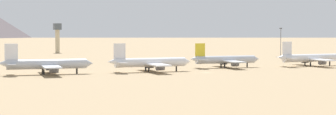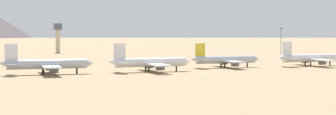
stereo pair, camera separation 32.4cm
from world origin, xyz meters
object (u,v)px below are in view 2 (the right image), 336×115
parked_jet_white_5 (310,58)px  control_tower (58,35)px  parked_jet_yellow_4 (225,60)px  light_pole_mid (281,41)px  parked_jet_white_2 (46,64)px  parked_jet_white_3 (150,62)px

parked_jet_white_5 → control_tower: 213.39m
parked_jet_yellow_4 → light_pole_mid: size_ratio=1.92×
parked_jet_white_2 → light_pole_mid: bearing=31.8°
parked_jet_yellow_4 → parked_jet_white_5: 44.47m
parked_jet_yellow_4 → parked_jet_white_5: size_ratio=0.96×
parked_jet_white_3 → parked_jet_yellow_4: (42.32, 9.22, -0.24)m
parked_jet_white_3 → control_tower: bearing=91.9°
parked_jet_white_5 → light_pole_mid: bearing=67.1°
parked_jet_white_2 → light_pole_mid: size_ratio=2.09×
parked_jet_white_5 → control_tower: bearing=113.0°
parked_jet_white_3 → control_tower: (10.49, 201.89, 8.91)m
parked_jet_yellow_4 → control_tower: control_tower is taller
parked_jet_white_2 → control_tower: size_ratio=1.79×
parked_jet_white_5 → light_pole_mid: size_ratio=1.99×
light_pole_mid → parked_jet_white_5: bearing=-115.1°
parked_jet_white_3 → control_tower: control_tower is taller
parked_jet_white_3 → light_pole_mid: size_ratio=2.04×
parked_jet_yellow_4 → parked_jet_white_5: bearing=-2.1°
parked_jet_white_3 → parked_jet_yellow_4: bearing=17.2°
parked_jet_white_3 → control_tower: size_ratio=1.75×
parked_jet_white_3 → parked_jet_yellow_4: 43.31m
parked_jet_white_2 → control_tower: bearing=82.2°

